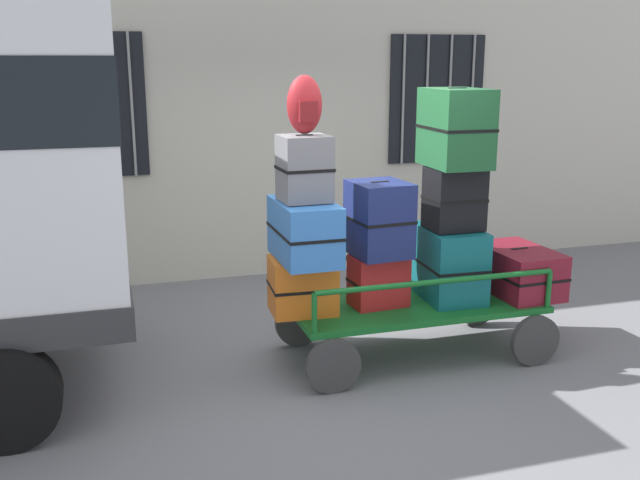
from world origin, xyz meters
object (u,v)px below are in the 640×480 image
at_px(suitcase_left_top, 304,168).
at_px(luggage_cart, 414,313).
at_px(suitcase_left_bottom, 303,285).
at_px(suitcase_midleft_bottom, 379,281).
at_px(suitcase_midright_bottom, 518,270).
at_px(suitcase_center_middle, 454,199).
at_px(backpack, 305,105).
at_px(suitcase_left_middle, 305,231).
at_px(suitcase_midleft_middle, 379,219).
at_px(suitcase_center_top, 456,128).
at_px(suitcase_center_bottom, 449,263).

bearing_deg(suitcase_left_top, luggage_cart, 2.17).
bearing_deg(suitcase_left_bottom, suitcase_left_top, -90.00).
height_order(suitcase_midleft_bottom, suitcase_midright_bottom, suitcase_midleft_bottom).
xyz_separation_m(luggage_cart, suitcase_midleft_bottom, (-0.32, 0.01, 0.31)).
distance_m(suitcase_center_middle, backpack, 1.51).
bearing_deg(suitcase_midright_bottom, suitcase_left_middle, -179.75).
bearing_deg(backpack, suitcase_left_bottom, 99.72).
xyz_separation_m(suitcase_center_middle, suitcase_midright_bottom, (0.65, -0.00, -0.68)).
distance_m(suitcase_midright_bottom, backpack, 2.42).
xyz_separation_m(suitcase_midleft_middle, suitcase_center_top, (0.65, -0.01, 0.72)).
xyz_separation_m(luggage_cart, suitcase_midleft_middle, (-0.32, 0.03, 0.83)).
relative_size(suitcase_midright_bottom, backpack, 1.86).
height_order(luggage_cart, suitcase_left_bottom, suitcase_left_bottom).
bearing_deg(suitcase_left_middle, luggage_cart, 1.79).
bearing_deg(suitcase_left_middle, suitcase_midleft_middle, 5.10).
relative_size(suitcase_midleft_bottom, suitcase_midright_bottom, 0.59).
height_order(suitcase_left_bottom, suitcase_center_middle, suitcase_center_middle).
bearing_deg(luggage_cart, suitcase_left_bottom, 177.67).
bearing_deg(backpack, suitcase_center_middle, -0.05).
bearing_deg(suitcase_midleft_middle, suitcase_left_middle, -174.90).
bearing_deg(suitcase_left_bottom, suitcase_center_middle, -2.57).
bearing_deg(suitcase_midleft_bottom, suitcase_center_middle, -2.75).
bearing_deg(suitcase_left_top, backpack, 63.37).
height_order(luggage_cart, suitcase_center_bottom, suitcase_center_bottom).
relative_size(suitcase_center_middle, suitcase_center_top, 0.81).
bearing_deg(suitcase_center_middle, suitcase_center_bottom, 90.00).
distance_m(suitcase_center_middle, suitcase_midright_bottom, 0.94).
xyz_separation_m(suitcase_midleft_bottom, suitcase_midleft_middle, (0.00, 0.01, 0.52)).
bearing_deg(suitcase_left_top, suitcase_midleft_middle, 5.66).
relative_size(luggage_cart, suitcase_center_top, 3.40).
xyz_separation_m(suitcase_midleft_middle, suitcase_center_bottom, (0.65, 0.00, -0.43)).
xyz_separation_m(luggage_cart, suitcase_center_middle, (0.32, -0.02, 0.97)).
relative_size(suitcase_left_middle, suitcase_center_top, 1.18).
distance_m(suitcase_left_middle, suitcase_center_bottom, 1.35).
relative_size(suitcase_midleft_bottom, suitcase_center_middle, 0.93).
distance_m(suitcase_left_top, suitcase_midright_bottom, 2.18).
distance_m(suitcase_left_top, suitcase_midleft_middle, 0.79).
xyz_separation_m(suitcase_midright_bottom, backpack, (-1.93, 0.00, 1.46)).
relative_size(suitcase_left_bottom, suitcase_left_middle, 0.72).
xyz_separation_m(luggage_cart, backpack, (-0.96, -0.02, 1.76)).
xyz_separation_m(suitcase_center_middle, backpack, (-1.28, 0.00, 0.79)).
height_order(suitcase_midleft_middle, backpack, backpack).
distance_m(suitcase_left_bottom, backpack, 1.44).
bearing_deg(suitcase_midleft_middle, backpack, -175.99).
height_order(suitcase_left_middle, suitcase_midright_bottom, suitcase_left_middle).
bearing_deg(suitcase_left_top, suitcase_left_bottom, 90.00).
bearing_deg(suitcase_center_middle, backpack, 179.95).
bearing_deg(suitcase_left_middle, suitcase_midleft_bottom, 3.80).
height_order(suitcase_left_middle, backpack, backpack).
height_order(suitcase_left_middle, suitcase_left_top, suitcase_left_top).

